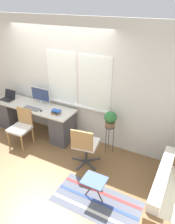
% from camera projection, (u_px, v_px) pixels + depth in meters
% --- Properties ---
extents(ground_plane, '(14.00, 14.00, 0.00)m').
position_uv_depth(ground_plane, '(47.00, 144.00, 5.02)').
color(ground_plane, brown).
extents(wall_back_with_window, '(9.00, 0.12, 2.70)m').
position_uv_depth(wall_back_with_window, '(62.00, 80.00, 4.92)').
color(wall_back_with_window, silver).
rests_on(wall_back_with_window, ground_plane).
extents(desk, '(2.10, 0.61, 0.74)m').
position_uv_depth(desk, '(35.00, 118.00, 5.31)').
color(desk, beige).
rests_on(desk, ground_plane).
extents(laptop, '(0.34, 0.27, 0.21)m').
position_uv_depth(laptop, '(8.00, 97.00, 5.44)').
color(laptop, black).
rests_on(laptop, desk).
extents(monitor, '(0.52, 0.14, 0.39)m').
position_uv_depth(monitor, '(41.00, 95.00, 5.15)').
color(monitor, silver).
rests_on(monitor, desk).
extents(keyboard, '(0.40, 0.15, 0.02)m').
position_uv_depth(keyboard, '(32.00, 108.00, 4.99)').
color(keyboard, slate).
rests_on(keyboard, desk).
extents(mouse, '(0.04, 0.07, 0.03)m').
position_uv_depth(mouse, '(41.00, 111.00, 4.88)').
color(mouse, black).
rests_on(mouse, desk).
extents(book_stack, '(0.21, 0.16, 0.09)m').
position_uv_depth(book_stack, '(56.00, 112.00, 4.76)').
color(book_stack, olive).
rests_on(book_stack, desk).
extents(desk_chair_wooden, '(0.46, 0.46, 0.82)m').
position_uv_depth(desk_chair_wooden, '(21.00, 126.00, 4.88)').
color(desk_chair_wooden, '#B2844C').
rests_on(desk_chair_wooden, ground_plane).
extents(office_chair_swivel, '(0.60, 0.60, 0.89)m').
position_uv_depth(office_chair_swivel, '(85.00, 144.00, 4.21)').
color(office_chair_swivel, '#47474C').
rests_on(office_chair_swivel, ground_plane).
extents(couch_loveseat, '(0.74, 1.47, 0.81)m').
position_uv_depth(couch_loveseat, '(175.00, 204.00, 3.24)').
color(couch_loveseat, white).
rests_on(couch_loveseat, ground_plane).
extents(plant_stand, '(0.21, 0.21, 0.65)m').
position_uv_depth(plant_stand, '(110.00, 131.00, 4.54)').
color(plant_stand, '#333338').
rests_on(plant_stand, ground_plane).
extents(potted_plant, '(0.26, 0.26, 0.33)m').
position_uv_depth(potted_plant, '(110.00, 119.00, 4.40)').
color(potted_plant, brown).
rests_on(potted_plant, plant_stand).
extents(floor_rug_striped, '(1.46, 0.71, 0.01)m').
position_uv_depth(floor_rug_striped, '(96.00, 201.00, 3.62)').
color(floor_rug_striped, '#565B6B').
rests_on(floor_rug_striped, ground_plane).
extents(folding_stool, '(0.38, 0.32, 0.43)m').
position_uv_depth(folding_stool, '(94.00, 182.00, 3.50)').
color(folding_stool, slate).
rests_on(folding_stool, ground_plane).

